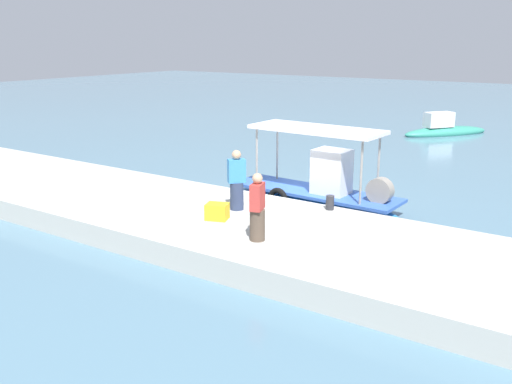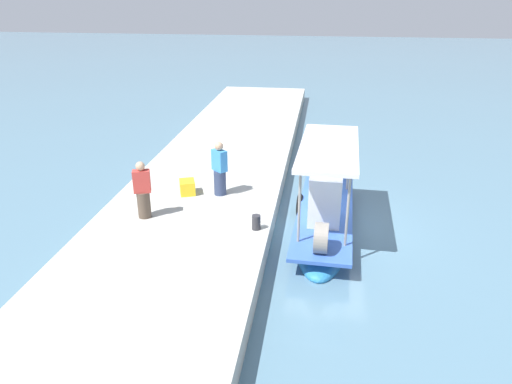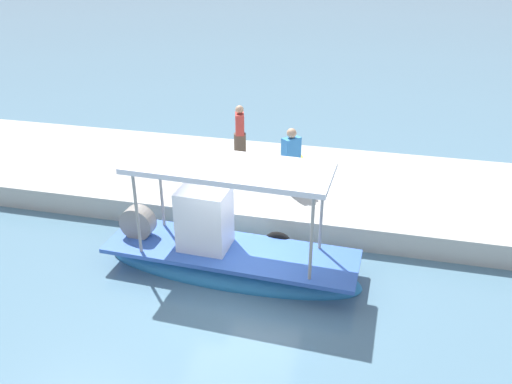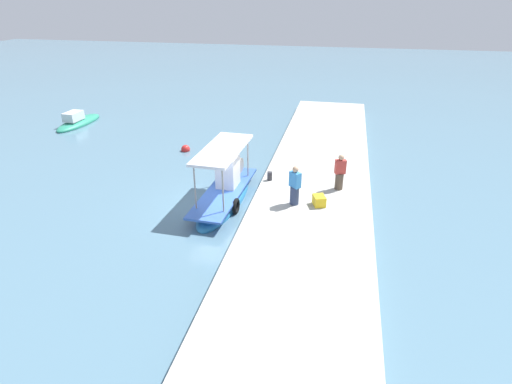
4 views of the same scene
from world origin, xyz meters
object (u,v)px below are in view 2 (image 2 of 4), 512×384
fisherman_by_crate (143,192)px  cargo_crate (187,187)px  main_fishing_boat (324,217)px  mooring_bollard (256,222)px  fisherman_near_bollard (220,171)px

fisherman_by_crate → cargo_crate: (-1.82, 0.76, -0.54)m
main_fishing_boat → fisherman_by_crate: 5.32m
mooring_bollard → fisherman_by_crate: bearing=-95.5°
mooring_bollard → fisherman_near_bollard: bearing=-146.6°
mooring_bollard → cargo_crate: 3.31m
fisherman_near_bollard → fisherman_by_crate: (1.92, -1.81, -0.03)m
mooring_bollard → cargo_crate: bearing=-130.3°
fisherman_by_crate → mooring_bollard: bearing=84.5°
fisherman_by_crate → cargo_crate: 2.05m
mooring_bollard → cargo_crate: (-2.14, -2.52, 0.01)m
fisherman_by_crate → mooring_bollard: fisherman_by_crate is taller
main_fishing_boat → fisherman_by_crate: (1.05, -5.13, 0.93)m
fisherman_near_bollard → mooring_bollard: 2.74m
fisherman_near_bollard → mooring_bollard: bearing=33.4°
main_fishing_boat → fisherman_by_crate: bearing=-78.5°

